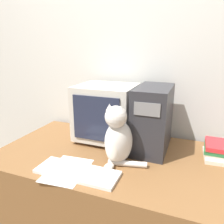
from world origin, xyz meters
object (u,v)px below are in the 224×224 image
Objects in this scene: crt_monitor at (106,112)px; pen at (62,161)px; computer_tower at (153,119)px; cat at (118,138)px; keyboard at (77,172)px; book_stack at (216,151)px.

crt_monitor is 2.66× the size of pen.
cat is at bearing -119.18° from computer_tower.
keyboard is 0.87m from book_stack.
keyboard is at bearing -146.62° from book_stack.
pen is (-0.15, 0.08, -0.01)m from keyboard.
cat is 0.63m from book_stack.
book_stack is at bearing 2.39° from computer_tower.
computer_tower is 1.17× the size of cat.
book_stack is at bearing 33.38° from keyboard.
crt_monitor is at bearing 93.06° from keyboard.
computer_tower is at bearing -177.61° from book_stack.
cat reaches higher than book_stack.
crt_monitor is 0.34m from computer_tower.
computer_tower is 2.77× the size of pen.
book_stack is 1.41× the size of pen.
crt_monitor reaches higher than cat.
book_stack reaches higher than pen.
book_stack reaches higher than keyboard.
crt_monitor reaches higher than pen.
computer_tower reaches higher than book_stack.
cat is (-0.15, -0.27, -0.06)m from computer_tower.
computer_tower reaches higher than crt_monitor.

